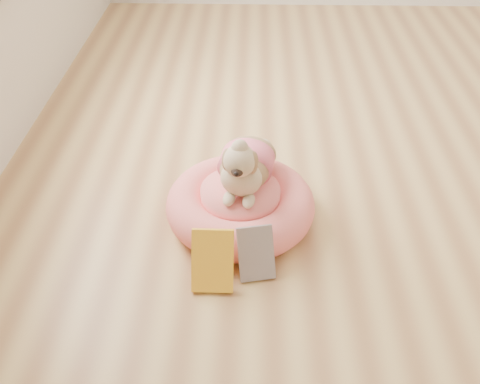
{
  "coord_description": "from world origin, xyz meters",
  "views": [
    {
      "loc": [
        -0.91,
        -1.77,
        1.37
      ],
      "look_at": [
        -0.95,
        -0.25,
        0.17
      ],
      "focal_mm": 40.0,
      "sensor_mm": 36.0,
      "label": 1
    }
  ],
  "objects_px": {
    "pet_bed": "(240,205)",
    "book_white": "(256,253)",
    "dog": "(245,155)",
    "book_yellow": "(213,261)"
  },
  "relations": [
    {
      "from": "dog",
      "to": "book_yellow",
      "type": "xyz_separation_m",
      "value": [
        -0.1,
        -0.36,
        -0.18
      ]
    },
    {
      "from": "book_white",
      "to": "dog",
      "type": "bearing_deg",
      "value": 87.09
    },
    {
      "from": "dog",
      "to": "book_white",
      "type": "bearing_deg",
      "value": -72.86
    },
    {
      "from": "pet_bed",
      "to": "dog",
      "type": "xyz_separation_m",
      "value": [
        0.02,
        0.03,
        0.21
      ]
    },
    {
      "from": "pet_bed",
      "to": "dog",
      "type": "height_order",
      "value": "dog"
    },
    {
      "from": "dog",
      "to": "book_yellow",
      "type": "bearing_deg",
      "value": -96.67
    },
    {
      "from": "pet_bed",
      "to": "book_white",
      "type": "bearing_deg",
      "value": -77.71
    },
    {
      "from": "dog",
      "to": "book_white",
      "type": "relative_size",
      "value": 1.91
    },
    {
      "from": "dog",
      "to": "book_yellow",
      "type": "relative_size",
      "value": 1.7
    },
    {
      "from": "book_white",
      "to": "book_yellow",
      "type": "bearing_deg",
      "value": -172.23
    }
  ]
}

